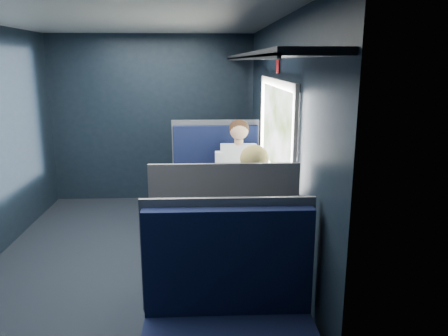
{
  "coord_description": "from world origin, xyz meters",
  "views": [
    {
      "loc": [
        0.72,
        -4.02,
        1.94
      ],
      "look_at": [
        0.9,
        0.0,
        0.95
      ],
      "focal_mm": 35.0,
      "sensor_mm": 36.0,
      "label": 1
    }
  ],
  "objects_px": {
    "seat_bay_far": "(223,261)",
    "seat_row_front": "(214,175)",
    "bottle_small": "(265,172)",
    "seat_bay_near": "(216,194)",
    "man": "(239,173)",
    "laptop": "(264,183)",
    "cup": "(263,174)",
    "woman": "(253,215)",
    "table": "(238,197)",
    "seat_row_back": "(230,332)"
  },
  "relations": [
    {
      "from": "woman",
      "to": "cup",
      "type": "bearing_deg",
      "value": 78.09
    },
    {
      "from": "seat_row_front",
      "to": "seat_row_back",
      "type": "bearing_deg",
      "value": -90.0
    },
    {
      "from": "seat_bay_far",
      "to": "woman",
      "type": "bearing_deg",
      "value": 33.82
    },
    {
      "from": "seat_row_front",
      "to": "seat_row_back",
      "type": "height_order",
      "value": "same"
    },
    {
      "from": "man",
      "to": "seat_row_back",
      "type": "bearing_deg",
      "value": -95.72
    },
    {
      "from": "seat_bay_near",
      "to": "man",
      "type": "xyz_separation_m",
      "value": [
        0.26,
        -0.17,
        0.3
      ]
    },
    {
      "from": "man",
      "to": "cup",
      "type": "relative_size",
      "value": 13.14
    },
    {
      "from": "laptop",
      "to": "bottle_small",
      "type": "height_order",
      "value": "laptop"
    },
    {
      "from": "table",
      "to": "seat_row_front",
      "type": "relative_size",
      "value": 0.86
    },
    {
      "from": "seat_row_front",
      "to": "seat_row_back",
      "type": "relative_size",
      "value": 1.0
    },
    {
      "from": "seat_bay_far",
      "to": "cup",
      "type": "bearing_deg",
      "value": 69.12
    },
    {
      "from": "cup",
      "to": "man",
      "type": "bearing_deg",
      "value": 126.12
    },
    {
      "from": "cup",
      "to": "seat_bay_near",
      "type": "bearing_deg",
      "value": 135.31
    },
    {
      "from": "table",
      "to": "seat_bay_far",
      "type": "distance_m",
      "value": 0.93
    },
    {
      "from": "man",
      "to": "bottle_small",
      "type": "bearing_deg",
      "value": -60.64
    },
    {
      "from": "seat_bay_far",
      "to": "seat_row_front",
      "type": "relative_size",
      "value": 1.09
    },
    {
      "from": "bottle_small",
      "to": "cup",
      "type": "height_order",
      "value": "bottle_small"
    },
    {
      "from": "seat_row_back",
      "to": "bottle_small",
      "type": "distance_m",
      "value": 2.18
    },
    {
      "from": "seat_bay_far",
      "to": "bottle_small",
      "type": "xyz_separation_m",
      "value": [
        0.48,
        1.16,
        0.41
      ]
    },
    {
      "from": "table",
      "to": "seat_bay_near",
      "type": "bearing_deg",
      "value": 102.48
    },
    {
      "from": "seat_bay_near",
      "to": "seat_bay_far",
      "type": "relative_size",
      "value": 1.0
    },
    {
      "from": "seat_row_front",
      "to": "seat_row_back",
      "type": "distance_m",
      "value": 3.59
    },
    {
      "from": "table",
      "to": "seat_row_back",
      "type": "bearing_deg",
      "value": -95.8
    },
    {
      "from": "bottle_small",
      "to": "cup",
      "type": "bearing_deg",
      "value": 90.0
    },
    {
      "from": "woman",
      "to": "laptop",
      "type": "height_order",
      "value": "woman"
    },
    {
      "from": "seat_bay_near",
      "to": "laptop",
      "type": "bearing_deg",
      "value": -62.62
    },
    {
      "from": "seat_bay_near",
      "to": "cup",
      "type": "relative_size",
      "value": 12.52
    },
    {
      "from": "table",
      "to": "cup",
      "type": "height_order",
      "value": "cup"
    },
    {
      "from": "seat_bay_near",
      "to": "bottle_small",
      "type": "xyz_separation_m",
      "value": [
        0.49,
        -0.58,
        0.41
      ]
    },
    {
      "from": "woman",
      "to": "cup",
      "type": "relative_size",
      "value": 13.14
    },
    {
      "from": "seat_bay_near",
      "to": "man",
      "type": "height_order",
      "value": "man"
    },
    {
      "from": "woman",
      "to": "cup",
      "type": "xyz_separation_m",
      "value": [
        0.23,
        1.09,
        0.06
      ]
    },
    {
      "from": "woman",
      "to": "laptop",
      "type": "relative_size",
      "value": 4.3
    },
    {
      "from": "laptop",
      "to": "cup",
      "type": "xyz_separation_m",
      "value": [
        0.04,
        0.38,
        -0.01
      ]
    },
    {
      "from": "table",
      "to": "cup",
      "type": "xyz_separation_m",
      "value": [
        0.3,
        0.38,
        0.13
      ]
    },
    {
      "from": "laptop",
      "to": "bottle_small",
      "type": "bearing_deg",
      "value": 81.96
    },
    {
      "from": "seat_bay_far",
      "to": "man",
      "type": "height_order",
      "value": "man"
    },
    {
      "from": "seat_row_front",
      "to": "bottle_small",
      "type": "height_order",
      "value": "seat_row_front"
    },
    {
      "from": "seat_bay_near",
      "to": "man",
      "type": "distance_m",
      "value": 0.43
    },
    {
      "from": "man",
      "to": "woman",
      "type": "height_order",
      "value": "same"
    },
    {
      "from": "seat_bay_near",
      "to": "woman",
      "type": "distance_m",
      "value": 1.63
    },
    {
      "from": "man",
      "to": "laptop",
      "type": "distance_m",
      "value": 0.73
    },
    {
      "from": "seat_bay_near",
      "to": "bottle_small",
      "type": "relative_size",
      "value": 6.4
    },
    {
      "from": "seat_row_front",
      "to": "woman",
      "type": "height_order",
      "value": "woman"
    },
    {
      "from": "seat_bay_near",
      "to": "bottle_small",
      "type": "distance_m",
      "value": 0.86
    },
    {
      "from": "seat_bay_far",
      "to": "laptop",
      "type": "distance_m",
      "value": 1.05
    },
    {
      "from": "seat_bay_far",
      "to": "man",
      "type": "xyz_separation_m",
      "value": [
        0.25,
        1.57,
        0.3
      ]
    },
    {
      "from": "laptop",
      "to": "bottle_small",
      "type": "distance_m",
      "value": 0.29
    },
    {
      "from": "cup",
      "to": "bottle_small",
      "type": "bearing_deg",
      "value": -90.0
    },
    {
      "from": "seat_bay_far",
      "to": "woman",
      "type": "height_order",
      "value": "woman"
    }
  ]
}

